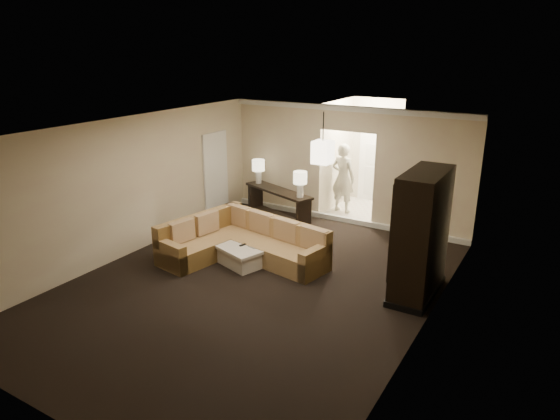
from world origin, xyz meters
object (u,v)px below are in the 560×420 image
Objects in this scene: sectional_sofa at (242,243)px; person at (343,174)px; drink_table at (406,268)px; coffee_table at (246,254)px; console_table at (278,202)px; armoire at (420,237)px.

person is (0.50, 3.77, 0.66)m from sectional_sofa.
person is (-2.76, 3.47, 0.55)m from drink_table.
coffee_table is 2.59m from console_table.
armoire is 0.64m from drink_table.
armoire is (3.45, 0.30, 0.72)m from sectional_sofa.
sectional_sofa reaches higher than drink_table.
console_table is at bearing 153.33° from armoire.
console_table is (-0.54, 2.31, 0.14)m from sectional_sofa.
sectional_sofa is 3.86m from person.
armoire is at bearing -6.75° from console_table.
sectional_sofa is 3.27m from drink_table.
person is at bearing 128.50° from drink_table.
armoire is (3.99, -2.00, 0.58)m from console_table.
person is at bearing 85.70° from coffee_table.
console_table is at bearing 113.73° from sectional_sofa.
coffee_table is 0.60× the size of person.
coffee_table is at bearing -27.91° from sectional_sofa.
console_table is at bearing 152.24° from drink_table.
person reaches higher than drink_table.
person is at bearing 74.48° from console_table.
coffee_table is at bearing -171.27° from drink_table.
coffee_table is 3.39m from armoire.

